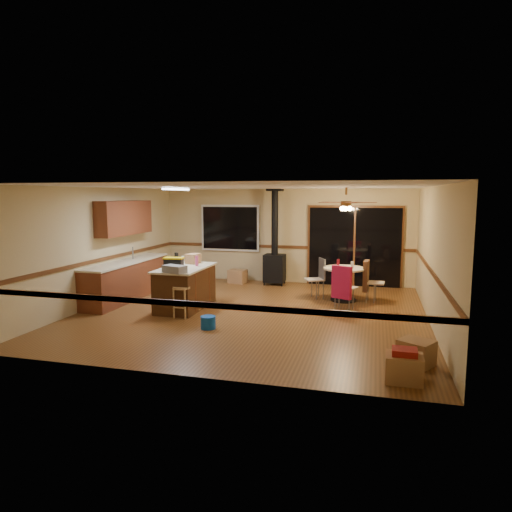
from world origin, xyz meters
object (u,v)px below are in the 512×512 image
(kitchen_island, at_px, (185,287))
(toolbox_grey, at_px, (175,269))
(dining_table, at_px, (344,278))
(box_corner_a, at_px, (404,368))
(blue_bucket, at_px, (208,322))
(box_corner_b, at_px, (416,353))
(toolbox_black, at_px, (174,264))
(wood_stove, at_px, (275,258))
(chair_near, at_px, (342,282))
(bar_stool, at_px, (182,302))
(chair_left, at_px, (319,274))
(box_under_window, at_px, (238,276))
(chair_right, at_px, (367,276))

(kitchen_island, xyz_separation_m, toolbox_grey, (0.09, -0.72, 0.52))
(dining_table, distance_m, box_corner_a, 4.64)
(blue_bucket, xyz_separation_m, box_corner_b, (3.54, -0.94, 0.07))
(toolbox_black, bearing_deg, wood_stove, 66.81)
(chair_near, bearing_deg, toolbox_black, -164.04)
(toolbox_black, bearing_deg, bar_stool, -50.86)
(box_corner_b, bearing_deg, chair_left, 115.52)
(toolbox_black, bearing_deg, chair_near, 15.96)
(toolbox_grey, xyz_separation_m, box_under_window, (0.16, 3.73, -0.79))
(chair_right, bearing_deg, toolbox_grey, -147.62)
(kitchen_island, distance_m, bar_stool, 0.78)
(box_under_window, bearing_deg, dining_table, -25.69)
(bar_stool, bearing_deg, box_under_window, 89.77)
(chair_near, bearing_deg, dining_table, 91.43)
(chair_right, distance_m, box_under_window, 3.82)
(blue_bucket, relative_size, dining_table, 0.29)
(kitchen_island, distance_m, wood_stove, 3.33)
(wood_stove, distance_m, toolbox_black, 3.64)
(wood_stove, xyz_separation_m, bar_stool, (-1.06, -3.78, -0.42))
(toolbox_black, height_order, box_corner_b, toolbox_black)
(bar_stool, xyz_separation_m, box_corner_b, (4.33, -1.54, -0.13))
(wood_stove, xyz_separation_m, box_corner_b, (3.26, -5.32, -0.55))
(toolbox_grey, bearing_deg, box_corner_b, -19.15)
(dining_table, xyz_separation_m, box_under_window, (-3.02, 1.45, -0.35))
(toolbox_black, height_order, chair_right, toolbox_black)
(wood_stove, bearing_deg, blue_bucket, -93.62)
(wood_stove, xyz_separation_m, dining_table, (1.97, -1.49, -0.20))
(dining_table, relative_size, chair_near, 1.36)
(bar_stool, relative_size, chair_near, 0.89)
(box_under_window, distance_m, box_corner_b, 6.82)
(chair_right, relative_size, box_corner_b, 1.55)
(bar_stool, distance_m, blue_bucket, 1.01)
(box_corner_a, xyz_separation_m, box_corner_b, (0.20, 0.66, 0.00))
(toolbox_grey, bearing_deg, toolbox_black, 116.79)
(kitchen_island, relative_size, box_under_window, 3.62)
(kitchen_island, relative_size, toolbox_grey, 3.61)
(toolbox_black, xyz_separation_m, blue_bucket, (1.15, -1.05, -0.89))
(toolbox_black, relative_size, box_under_window, 0.81)
(wood_stove, distance_m, blue_bucket, 4.44)
(chair_left, distance_m, chair_near, 1.19)
(wood_stove, distance_m, box_corner_a, 6.74)
(bar_stool, distance_m, box_under_window, 3.75)
(box_under_window, bearing_deg, chair_left, -28.40)
(wood_stove, xyz_separation_m, chair_near, (1.99, -2.36, -0.13))
(wood_stove, distance_m, dining_table, 2.48)
(box_under_window, bearing_deg, toolbox_black, -96.59)
(toolbox_grey, relative_size, chair_left, 0.86)
(wood_stove, relative_size, box_corner_a, 5.33)
(toolbox_black, relative_size, dining_table, 0.40)
(kitchen_island, relative_size, dining_table, 1.77)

